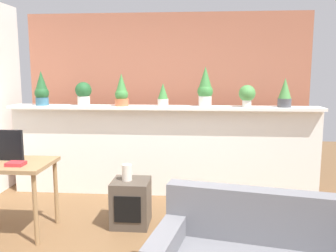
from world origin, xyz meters
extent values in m
cube|color=white|center=(0.00, 2.00, 0.59)|extent=(4.10, 0.16, 1.18)
cube|color=white|center=(0.00, 1.96, 1.20)|extent=(4.10, 0.33, 0.04)
cube|color=#AD664C|center=(0.00, 2.60, 1.25)|extent=(4.10, 0.10, 2.50)
cylinder|color=#386B84|center=(-1.61, 1.92, 1.27)|extent=(0.17, 0.17, 0.11)
sphere|color=#235B2D|center=(-1.61, 1.92, 1.38)|extent=(0.19, 0.19, 0.19)
cone|color=#235B2D|center=(-1.61, 1.92, 1.54)|extent=(0.16, 0.16, 0.26)
cylinder|color=silver|center=(-1.07, 1.99, 1.28)|extent=(0.16, 0.16, 0.12)
sphere|color=#235B2D|center=(-1.07, 1.99, 1.42)|extent=(0.22, 0.22, 0.22)
cylinder|color=#C66B42|center=(-0.53, 1.93, 1.26)|extent=(0.18, 0.18, 0.10)
sphere|color=#3D843D|center=(-0.53, 1.93, 1.36)|extent=(0.17, 0.17, 0.17)
cone|color=#3D843D|center=(-0.53, 1.93, 1.52)|extent=(0.15, 0.15, 0.24)
cylinder|color=silver|center=(0.01, 1.93, 1.26)|extent=(0.14, 0.14, 0.10)
cone|color=#3D843D|center=(0.01, 1.93, 1.41)|extent=(0.13, 0.13, 0.20)
cylinder|color=silver|center=(0.56, 2.00, 1.28)|extent=(0.17, 0.17, 0.13)
sphere|color=#3D843D|center=(0.56, 2.00, 1.41)|extent=(0.20, 0.20, 0.20)
cone|color=#3D843D|center=(0.56, 2.00, 1.59)|extent=(0.17, 0.17, 0.28)
cylinder|color=silver|center=(1.09, 1.92, 1.26)|extent=(0.11, 0.11, 0.10)
sphere|color=#4C9347|center=(1.09, 1.92, 1.39)|extent=(0.21, 0.21, 0.21)
cylinder|color=#4C4C51|center=(1.56, 1.94, 1.27)|extent=(0.17, 0.17, 0.11)
cone|color=#4C9347|center=(1.56, 1.94, 1.45)|extent=(0.16, 0.16, 0.26)
cylinder|color=#99754C|center=(-1.08, 0.46, 0.35)|extent=(0.04, 0.04, 0.71)
cylinder|color=#99754C|center=(-1.08, 0.96, 0.35)|extent=(0.04, 0.04, 0.71)
cube|color=black|center=(-1.52, 0.79, 0.91)|extent=(0.38, 0.04, 0.32)
cube|color=#4C4238|center=(-0.25, 0.99, 0.25)|extent=(0.40, 0.40, 0.50)
cube|color=black|center=(-0.25, 0.80, 0.25)|extent=(0.28, 0.04, 0.28)
cylinder|color=silver|center=(-0.29, 0.99, 0.59)|extent=(0.11, 0.11, 0.17)
cube|color=#B22D33|center=(-1.31, 0.59, 0.77)|extent=(0.17, 0.13, 0.04)
cube|color=slate|center=(1.01, -0.11, 0.60)|extent=(1.56, 0.47, 0.40)
cube|color=slate|center=(0.26, -0.27, 0.48)|extent=(0.31, 0.78, 0.16)
camera|label=1|loc=(0.46, -2.66, 1.66)|focal=37.92mm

